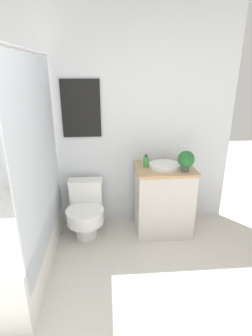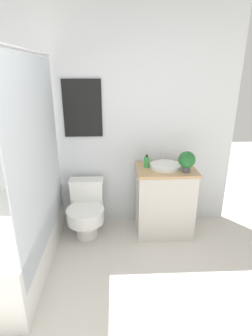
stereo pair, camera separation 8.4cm
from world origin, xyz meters
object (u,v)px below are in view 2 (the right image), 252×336
object	(u,v)px
sink	(166,166)
soap_bottle	(147,162)
potted_plant	(187,160)
toilet	(86,210)

from	to	relation	value
sink	soap_bottle	size ratio (longest dim) A/B	2.65
sink	potted_plant	world-z (taller)	potted_plant
soap_bottle	potted_plant	size ratio (longest dim) A/B	0.64
toilet	sink	world-z (taller)	sink
sink	potted_plant	size ratio (longest dim) A/B	1.69
sink	toilet	bearing A→B (deg)	-177.65
potted_plant	toilet	bearing A→B (deg)	174.34
soap_bottle	toilet	bearing A→B (deg)	-175.11
toilet	potted_plant	distance (m)	1.27
sink	soap_bottle	xyz separation A→B (m)	(-0.21, 0.02, 0.04)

